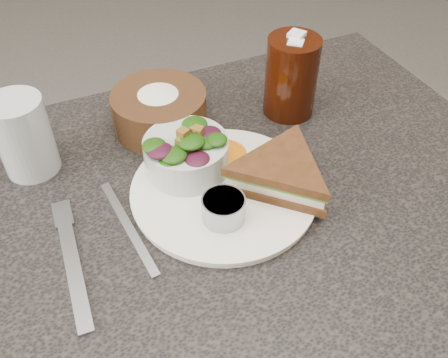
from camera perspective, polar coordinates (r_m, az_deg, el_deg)
name	(u,v)px	position (r m, az deg, el deg)	size (l,w,h in m)	color
dining_table	(214,335)	(1.03, -1.15, -17.44)	(1.00, 0.70, 0.75)	black
dinner_plate	(224,191)	(0.74, 0.00, -1.35)	(0.27, 0.27, 0.01)	white
sandwich	(281,173)	(0.73, 6.57, 0.69)	(0.18, 0.18, 0.05)	#532D16
salad_bowl	(186,150)	(0.74, -4.35, 3.35)	(0.13, 0.13, 0.07)	#ADBAB3
dressing_ramekin	(224,209)	(0.68, -0.05, -3.43)	(0.06, 0.06, 0.04)	#949AA4
orange_wedge	(225,146)	(0.78, 0.15, 3.80)	(0.07, 0.07, 0.03)	orange
fork	(73,268)	(0.68, -16.83, -9.70)	(0.02, 0.20, 0.01)	#939598
knife	(128,227)	(0.71, -10.89, -5.38)	(0.01, 0.19, 0.00)	#ACB1B9
bread_basket	(159,105)	(0.84, -7.43, 8.43)	(0.16, 0.16, 0.09)	#55331A
cola_glass	(292,74)	(0.87, 7.72, 11.84)	(0.09, 0.09, 0.15)	black
water_glass	(24,136)	(0.80, -21.92, 4.58)	(0.08, 0.08, 0.12)	#B0B9BE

